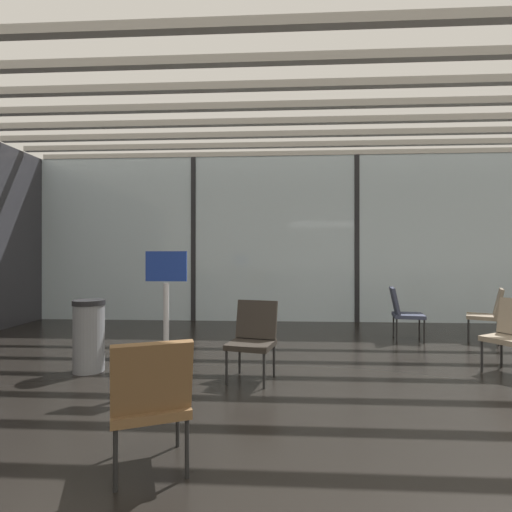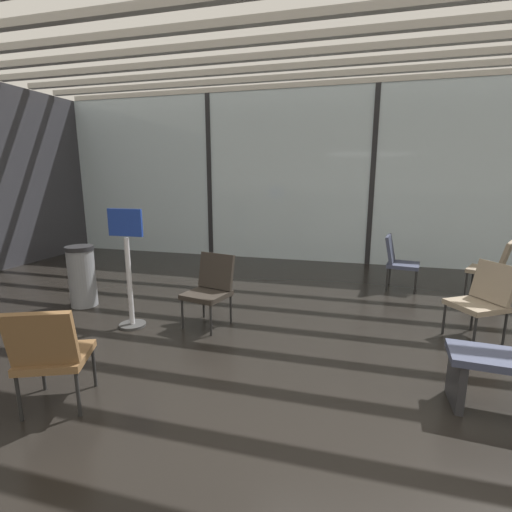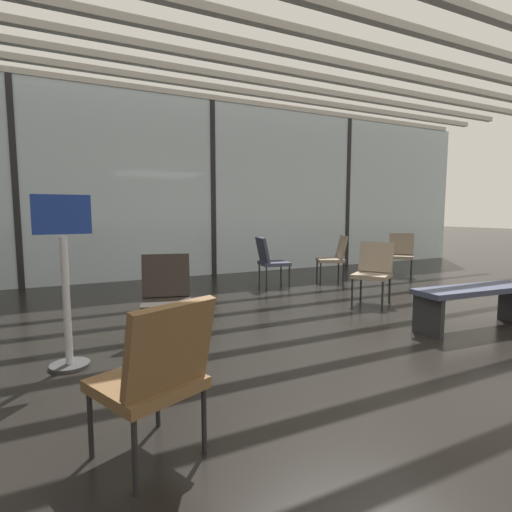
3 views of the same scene
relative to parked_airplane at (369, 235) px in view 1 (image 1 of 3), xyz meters
name	(u,v)px [view 1 (image 1 of 3)]	position (x,y,z in m)	size (l,w,h in m)	color
ground_plane	(495,436)	(-1.66, -11.11, -2.16)	(60.00, 60.00, 0.00)	black
glass_curtain_wall	(356,238)	(-1.66, -5.91, -0.39)	(14.00, 0.08, 3.55)	silver
window_mullion_0	(194,239)	(-5.16, -5.91, -0.39)	(0.10, 0.12, 3.55)	black
window_mullion_1	(356,238)	(-1.66, -5.91, -0.39)	(0.10, 0.12, 3.55)	black
ceiling_slats	(410,82)	(-1.66, -9.21, 1.43)	(13.72, 6.72, 0.10)	#B7B2A8
parked_airplane	(369,235)	(0.00, 0.00, 0.00)	(12.27, 4.33, 4.33)	silver
lounge_chair_0	(253,335)	(-3.61, -9.82, -1.67)	(0.59, 0.63, 0.87)	#28231E
lounge_chair_1	(403,310)	(-1.24, -7.62, -1.67)	(0.60, 0.56, 0.87)	#33384C
lounge_chair_2	(151,396)	(-4.14, -11.77, -1.67)	(0.65, 0.67, 0.87)	brown
lounge_chair_3	(489,311)	(0.11, -7.72, -1.67)	(0.68, 0.66, 0.87)	#7F705B
trash_bin	(89,335)	(-5.61, -9.67, -1.73)	(0.38, 0.38, 0.86)	slate
info_sign	(166,323)	(-4.52, -10.15, -1.49)	(0.44, 0.32, 1.44)	#333333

